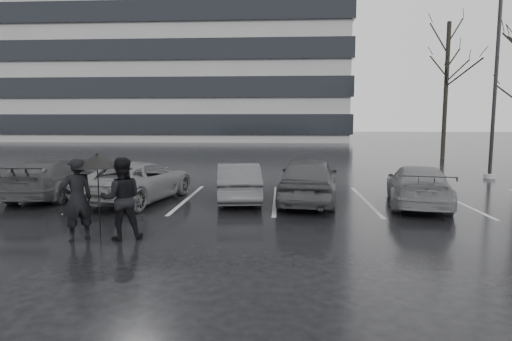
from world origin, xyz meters
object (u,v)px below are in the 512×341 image
object	(u,v)px
car_west_a	(238,182)
pedestrian_left	(77,199)
tree_north	(446,92)
car_east	(418,186)
lamp_post	(495,86)
car_west_b	(138,181)
car_main	(308,180)
car_west_c	(54,178)
pedestrian_right	(122,198)

from	to	relation	value
car_west_a	pedestrian_left	bearing A→B (deg)	49.84
pedestrian_left	tree_north	xyz separation A→B (m)	(14.44, 19.32, 3.38)
car_west_a	tree_north	world-z (taller)	tree_north
car_east	lamp_post	world-z (taller)	lamp_post
car_west_a	lamp_post	world-z (taller)	lamp_post
car_west_b	lamp_post	size ratio (longest dim) A/B	0.52
car_main	tree_north	distance (m)	18.03
car_east	pedestrian_left	distance (m)	9.20
car_west_c	pedestrian_right	bearing A→B (deg)	128.12
car_west_a	car_west_c	bearing A→B (deg)	-10.35
car_west_c	pedestrian_right	world-z (taller)	pedestrian_right
car_main	lamp_post	distance (m)	10.58
car_west_b	car_east	distance (m)	8.44
car_west_a	tree_north	xyz separation A→B (m)	(11.54, 14.78, 3.66)
pedestrian_left	tree_north	size ratio (longest dim) A/B	0.20
car_west_a	pedestrian_left	world-z (taller)	pedestrian_left
pedestrian_left	lamp_post	distance (m)	17.00
car_west_b	car_east	xyz separation A→B (m)	(8.44, -0.25, -0.02)
pedestrian_left	lamp_post	size ratio (longest dim) A/B	0.20
car_main	car_west_b	size ratio (longest dim) A/B	0.94
car_east	tree_north	bearing A→B (deg)	-100.78
pedestrian_right	tree_north	world-z (taller)	tree_north
car_east	lamp_post	xyz separation A→B (m)	(4.94, 6.19, 3.31)
pedestrian_left	car_east	bearing A→B (deg)	163.90
car_west_a	pedestrian_right	world-z (taller)	pedestrian_right
car_east	pedestrian_right	xyz separation A→B (m)	(-7.33, -3.98, 0.28)
car_main	pedestrian_left	xyz separation A→B (m)	(-5.03, -4.35, 0.16)
car_west_c	car_east	bearing A→B (deg)	173.92
lamp_post	pedestrian_left	bearing A→B (deg)	-141.86
car_east	pedestrian_right	bearing A→B (deg)	40.04
car_main	pedestrian_left	world-z (taller)	pedestrian_left
car_main	pedestrian_left	distance (m)	6.65
car_east	car_main	bearing A→B (deg)	7.87
car_west_b	pedestrian_left	xyz separation A→B (m)	(0.22, -4.39, 0.25)
car_west_a	lamp_post	bearing A→B (deg)	-158.14
car_west_b	pedestrian_left	size ratio (longest dim) A/B	2.54
pedestrian_right	lamp_post	size ratio (longest dim) A/B	0.20
car_west_b	car_west_c	bearing A→B (deg)	3.99
car_main	car_west_c	bearing A→B (deg)	3.12
lamp_post	pedestrian_right	bearing A→B (deg)	-140.36
car_east	lamp_post	distance (m)	8.58
car_east	pedestrian_right	world-z (taller)	pedestrian_right
pedestrian_left	pedestrian_right	size ratio (longest dim) A/B	1.00
lamp_post	tree_north	bearing A→B (deg)	81.89
car_main	car_west_b	xyz separation A→B (m)	(-5.26, 0.05, -0.09)
car_west_b	lamp_post	bearing A→B (deg)	-143.69
car_main	lamp_post	size ratio (longest dim) A/B	0.49
car_main	tree_north	xyz separation A→B (m)	(9.40, 14.97, 3.54)
car_west_c	pedestrian_left	xyz separation A→B (m)	(3.14, -4.82, 0.25)
car_west_a	car_west_b	xyz separation A→B (m)	(-3.12, -0.14, 0.02)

